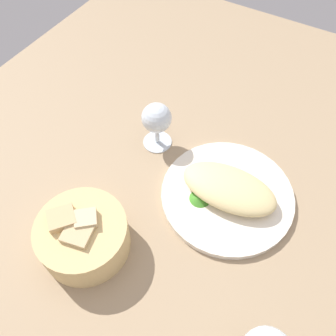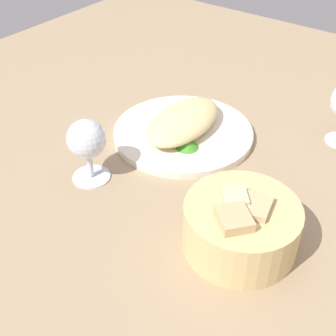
{
  "view_description": "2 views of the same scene",
  "coord_description": "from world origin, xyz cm",
  "views": [
    {
      "loc": [
        -9.6,
        36.71,
        62.33
      ],
      "look_at": [
        10.71,
        2.06,
        5.91
      ],
      "focal_mm": 37.45,
      "sensor_mm": 36.0,
      "label": 1
    },
    {
      "loc": [
        59.15,
        40.22,
        49.56
      ],
      "look_at": [
        11.91,
        4.89,
        3.26
      ],
      "focal_mm": 48.37,
      "sensor_mm": 36.0,
      "label": 2
    }
  ],
  "objects": [
    {
      "name": "wine_glass_near",
      "position": [
        18.61,
        -6.62,
        7.37
      ],
      "size": [
        6.54,
        6.54,
        11.36
      ],
      "color": "silver",
      "rests_on": "ground_plane"
    },
    {
      "name": "plate",
      "position": [
        -1.33,
        -1.36,
        0.7
      ],
      "size": [
        27.02,
        27.02,
        1.4
      ],
      "primitive_type": "cylinder",
      "color": "white",
      "rests_on": "ground_plane"
    },
    {
      "name": "bread_basket",
      "position": [
        17.08,
        21.52,
        3.99
      ],
      "size": [
        16.38,
        16.38,
        8.91
      ],
      "color": "#D8B879",
      "rests_on": "ground_plane"
    },
    {
      "name": "ground_plane",
      "position": [
        0.0,
        0.0,
        -1.0
      ],
      "size": [
        140.0,
        140.0,
        2.0
      ],
      "primitive_type": "cube",
      "color": "#9F8565"
    },
    {
      "name": "omelette",
      "position": [
        -1.33,
        -1.36,
        3.41
      ],
      "size": [
        19.98,
        11.43,
        4.02
      ],
      "primitive_type": "ellipsoid",
      "rotation": [
        0.0,
        0.0,
        0.06
      ],
      "color": "beige",
      "rests_on": "plate"
    },
    {
      "name": "lettuce_garnish",
      "position": [
        2.96,
        2.59,
        2.21
      ],
      "size": [
        4.3,
        4.3,
        1.62
      ],
      "primitive_type": "cone",
      "color": "#428D29",
      "rests_on": "plate"
    }
  ]
}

